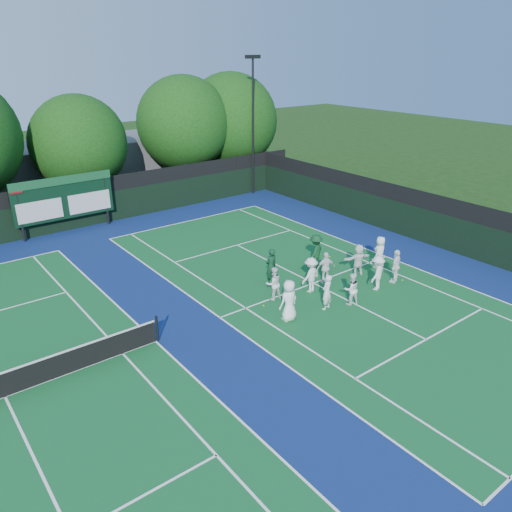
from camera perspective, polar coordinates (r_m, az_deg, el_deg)
ground at (r=23.88m, az=8.24°, el=-3.95°), size 120.00×120.00×0.00m
court_apron at (r=21.20m, az=-5.31°, el=-7.47°), size 34.00×32.00×0.01m
near_court at (r=24.51m, az=6.58°, el=-3.11°), size 11.05×23.85×0.01m
left_court at (r=18.98m, az=-26.76°, el=-14.17°), size 11.05×23.85×0.01m
back_fence at (r=33.41m, az=-19.50°, el=5.32°), size 34.00×0.08×3.00m
divider_fence_right at (r=30.58m, az=19.00°, el=3.83°), size 0.08×32.00×3.00m
scoreboard at (r=32.53m, az=-21.12°, el=6.18°), size 6.00×0.21×3.55m
clubhouse at (r=41.85m, az=-18.11°, el=9.76°), size 18.00×6.00×4.00m
light_pole_right at (r=38.36m, az=-0.36°, el=16.29°), size 1.20×0.30×10.12m
tennis_net at (r=18.71m, az=-27.02°, el=-12.97°), size 11.30×0.10×1.10m
tree_c at (r=36.56m, az=-19.40°, el=11.84°), size 6.44×6.44×7.88m
tree_d at (r=39.77m, az=-8.10°, el=14.54°), size 7.12×7.12×8.83m
tree_e at (r=42.09m, az=-2.79°, el=14.99°), size 7.54×7.54×8.92m
tennis_ball_1 at (r=27.62m, az=8.41°, el=-0.08°), size 0.07×0.07×0.07m
tennis_ball_2 at (r=25.65m, az=16.39°, el=-2.65°), size 0.07×0.07×0.07m
tennis_ball_3 at (r=22.28m, az=0.87°, el=-5.68°), size 0.07×0.07×0.07m
tennis_ball_4 at (r=24.53m, az=3.60°, el=-2.91°), size 0.07×0.07×0.07m
player_front_0 at (r=20.86m, az=3.79°, el=-5.10°), size 0.91×0.61×1.83m
player_front_1 at (r=21.94m, az=8.09°, el=-4.11°), size 0.67×0.53×1.62m
player_front_2 at (r=22.55m, az=10.84°, el=-3.73°), size 0.87×0.77×1.48m
player_front_3 at (r=24.13m, az=13.69°, el=-1.87°), size 1.25×0.97×1.70m
player_front_4 at (r=25.09m, az=15.70°, el=-1.12°), size 1.07×0.72×1.69m
player_back_0 at (r=22.56m, az=2.01°, el=-3.15°), size 0.87×0.73×1.58m
player_back_1 at (r=23.36m, az=6.26°, el=-2.16°), size 1.19×0.79×1.71m
player_back_2 at (r=24.29m, az=7.98°, el=-1.36°), size 1.02×0.69×1.61m
player_back_3 at (r=25.45m, az=11.61°, el=-0.41°), size 1.60×0.85×1.65m
player_back_4 at (r=26.56m, az=13.96°, el=0.42°), size 0.94×0.73×1.69m
coach_left at (r=23.98m, az=1.73°, el=-1.21°), size 0.66×0.44×1.81m
coach_right at (r=25.74m, az=6.82°, el=0.45°), size 1.38×1.10×1.87m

